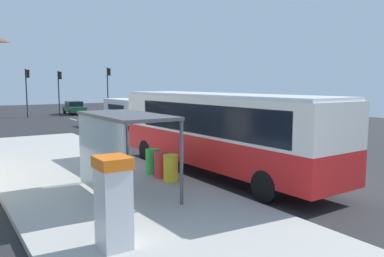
% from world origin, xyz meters
% --- Properties ---
extents(ground_plane, '(56.00, 92.00, 0.04)m').
position_xyz_m(ground_plane, '(0.00, 14.00, -0.02)').
color(ground_plane, '#262628').
extents(sidewalk_platform, '(6.20, 30.00, 0.18)m').
position_xyz_m(sidewalk_platform, '(-6.40, 2.00, 0.09)').
color(sidewalk_platform, '#ADAAA3').
rests_on(sidewalk_platform, ground).
extents(lane_stripe_seg_1, '(0.16, 2.20, 0.01)m').
position_xyz_m(lane_stripe_seg_1, '(0.25, -1.00, 0.01)').
color(lane_stripe_seg_1, silver).
rests_on(lane_stripe_seg_1, ground).
extents(lane_stripe_seg_2, '(0.16, 2.20, 0.01)m').
position_xyz_m(lane_stripe_seg_2, '(0.25, 4.00, 0.01)').
color(lane_stripe_seg_2, silver).
rests_on(lane_stripe_seg_2, ground).
extents(lane_stripe_seg_3, '(0.16, 2.20, 0.01)m').
position_xyz_m(lane_stripe_seg_3, '(0.25, 9.00, 0.01)').
color(lane_stripe_seg_3, silver).
rests_on(lane_stripe_seg_3, ground).
extents(lane_stripe_seg_4, '(0.16, 2.20, 0.01)m').
position_xyz_m(lane_stripe_seg_4, '(0.25, 14.00, 0.01)').
color(lane_stripe_seg_4, silver).
rests_on(lane_stripe_seg_4, ground).
extents(lane_stripe_seg_5, '(0.16, 2.20, 0.01)m').
position_xyz_m(lane_stripe_seg_5, '(0.25, 19.00, 0.01)').
color(lane_stripe_seg_5, silver).
rests_on(lane_stripe_seg_5, ground).
extents(lane_stripe_seg_6, '(0.16, 2.20, 0.01)m').
position_xyz_m(lane_stripe_seg_6, '(0.25, 24.00, 0.01)').
color(lane_stripe_seg_6, silver).
rests_on(lane_stripe_seg_6, ground).
extents(lane_stripe_seg_7, '(0.16, 2.20, 0.01)m').
position_xyz_m(lane_stripe_seg_7, '(0.25, 29.00, 0.01)').
color(lane_stripe_seg_7, silver).
rests_on(lane_stripe_seg_7, ground).
extents(bus, '(2.83, 11.08, 3.21)m').
position_xyz_m(bus, '(-1.71, 2.26, 1.84)').
color(bus, red).
rests_on(bus, ground).
extents(white_van, '(2.14, 5.25, 2.30)m').
position_xyz_m(white_van, '(2.20, 20.14, 1.34)').
color(white_van, white).
rests_on(white_van, ground).
extents(sedan_near, '(2.01, 4.48, 1.52)m').
position_xyz_m(sedan_near, '(2.30, 35.67, 0.79)').
color(sedan_near, '#195933').
rests_on(sedan_near, ground).
extents(ticket_machine, '(0.66, 0.76, 1.94)m').
position_xyz_m(ticket_machine, '(-7.96, -2.47, 1.17)').
color(ticket_machine, silver).
rests_on(ticket_machine, sidewalk_platform).
extents(recycling_bin_yellow, '(0.52, 0.52, 0.95)m').
position_xyz_m(recycling_bin_yellow, '(-4.20, 1.69, 0.66)').
color(recycling_bin_yellow, yellow).
rests_on(recycling_bin_yellow, sidewalk_platform).
extents(recycling_bin_red, '(0.52, 0.52, 0.95)m').
position_xyz_m(recycling_bin_red, '(-4.20, 2.39, 0.66)').
color(recycling_bin_red, red).
rests_on(recycling_bin_red, sidewalk_platform).
extents(recycling_bin_green, '(0.52, 0.52, 0.95)m').
position_xyz_m(recycling_bin_green, '(-4.20, 3.09, 0.66)').
color(recycling_bin_green, green).
rests_on(recycling_bin_green, sidewalk_platform).
extents(traffic_light_near_side, '(0.49, 0.28, 5.41)m').
position_xyz_m(traffic_light_near_side, '(5.49, 32.87, 3.57)').
color(traffic_light_near_side, '#2D2D2D').
rests_on(traffic_light_near_side, ground).
extents(traffic_light_far_side, '(0.49, 0.28, 5.11)m').
position_xyz_m(traffic_light_far_side, '(-3.10, 33.67, 3.39)').
color(traffic_light_far_side, '#2D2D2D').
rests_on(traffic_light_far_side, ground).
extents(traffic_light_median, '(0.49, 0.28, 4.98)m').
position_xyz_m(traffic_light_median, '(0.40, 34.47, 3.31)').
color(traffic_light_median, '#2D2D2D').
rests_on(traffic_light_median, ground).
extents(bus_shelter, '(1.80, 4.00, 2.50)m').
position_xyz_m(bus_shelter, '(-6.41, 1.15, 2.10)').
color(bus_shelter, '#4C4C51').
rests_on(bus_shelter, sidewalk_platform).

